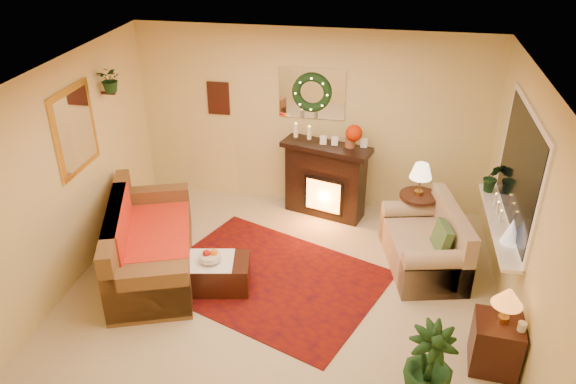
% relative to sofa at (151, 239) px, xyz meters
% --- Properties ---
extents(floor, '(5.00, 5.00, 0.00)m').
position_rel_sofa_xyz_m(floor, '(1.66, -0.18, -0.43)').
color(floor, beige).
rests_on(floor, ground).
extents(ceiling, '(5.00, 5.00, 0.00)m').
position_rel_sofa_xyz_m(ceiling, '(1.66, -0.18, 2.17)').
color(ceiling, white).
rests_on(ceiling, ground).
extents(wall_back, '(5.00, 5.00, 0.00)m').
position_rel_sofa_xyz_m(wall_back, '(1.66, 2.07, 0.87)').
color(wall_back, '#EFD88C').
rests_on(wall_back, ground).
extents(wall_front, '(5.00, 5.00, 0.00)m').
position_rel_sofa_xyz_m(wall_front, '(1.66, -2.43, 0.87)').
color(wall_front, '#EFD88C').
rests_on(wall_front, ground).
extents(wall_left, '(4.50, 4.50, 0.00)m').
position_rel_sofa_xyz_m(wall_left, '(-0.84, -0.18, 0.87)').
color(wall_left, '#EFD88C').
rests_on(wall_left, ground).
extents(wall_right, '(4.50, 4.50, 0.00)m').
position_rel_sofa_xyz_m(wall_right, '(4.16, -0.18, 0.87)').
color(wall_right, '#EFD88C').
rests_on(wall_right, ground).
extents(area_rug, '(3.07, 2.72, 0.01)m').
position_rel_sofa_xyz_m(area_rug, '(1.47, 0.03, -0.42)').
color(area_rug, '#600C13').
rests_on(area_rug, floor).
extents(sofa, '(1.56, 2.28, 0.90)m').
position_rel_sofa_xyz_m(sofa, '(0.00, 0.00, 0.00)').
color(sofa, '#513320').
rests_on(sofa, floor).
extents(red_throw, '(0.83, 1.34, 0.02)m').
position_rel_sofa_xyz_m(red_throw, '(-0.01, 0.15, 0.03)').
color(red_throw, red).
rests_on(red_throw, sofa).
extents(fireplace, '(1.16, 0.65, 1.02)m').
position_rel_sofa_xyz_m(fireplace, '(1.92, 1.74, 0.12)').
color(fireplace, black).
rests_on(fireplace, floor).
extents(poinsettia, '(0.23, 0.23, 0.23)m').
position_rel_sofa_xyz_m(poinsettia, '(2.29, 1.69, 0.87)').
color(poinsettia, '#B72000').
rests_on(poinsettia, fireplace).
extents(mantel_candle_a, '(0.06, 0.06, 0.19)m').
position_rel_sofa_xyz_m(mantel_candle_a, '(1.49, 1.76, 0.83)').
color(mantel_candle_a, beige).
rests_on(mantel_candle_a, fireplace).
extents(mantel_candle_b, '(0.06, 0.06, 0.18)m').
position_rel_sofa_xyz_m(mantel_candle_b, '(1.69, 1.70, 0.83)').
color(mantel_candle_b, '#F2E3C6').
rests_on(mantel_candle_b, fireplace).
extents(mantel_mirror, '(0.92, 0.02, 0.72)m').
position_rel_sofa_xyz_m(mantel_mirror, '(1.66, 2.05, 1.27)').
color(mantel_mirror, white).
rests_on(mantel_mirror, wall_back).
extents(wreath, '(0.55, 0.11, 0.55)m').
position_rel_sofa_xyz_m(wreath, '(1.66, 2.01, 1.29)').
color(wreath, '#194719').
rests_on(wreath, wall_back).
extents(wall_art, '(0.32, 0.03, 0.48)m').
position_rel_sofa_xyz_m(wall_art, '(0.31, 2.05, 1.12)').
color(wall_art, '#381E11').
rests_on(wall_art, wall_back).
extents(gold_mirror, '(0.03, 0.84, 1.00)m').
position_rel_sofa_xyz_m(gold_mirror, '(-0.82, 0.12, 1.32)').
color(gold_mirror, gold).
rests_on(gold_mirror, wall_left).
extents(hanging_plant, '(0.33, 0.28, 0.36)m').
position_rel_sofa_xyz_m(hanging_plant, '(-0.68, 0.87, 1.54)').
color(hanging_plant, '#194719').
rests_on(hanging_plant, wall_left).
extents(loveseat, '(1.10, 1.54, 0.81)m').
position_rel_sofa_xyz_m(loveseat, '(3.28, 0.66, -0.01)').
color(loveseat, tan).
rests_on(loveseat, floor).
extents(window_frame, '(0.03, 1.86, 1.36)m').
position_rel_sofa_xyz_m(window_frame, '(4.15, 0.37, 1.12)').
color(window_frame, white).
rests_on(window_frame, wall_right).
extents(window_glass, '(0.02, 1.70, 1.22)m').
position_rel_sofa_xyz_m(window_glass, '(4.13, 0.37, 1.12)').
color(window_glass, black).
rests_on(window_glass, wall_right).
extents(window_sill, '(0.22, 1.86, 0.04)m').
position_rel_sofa_xyz_m(window_sill, '(4.04, 0.37, 0.44)').
color(window_sill, white).
rests_on(window_sill, wall_right).
extents(mini_tree, '(0.19, 0.19, 0.29)m').
position_rel_sofa_xyz_m(mini_tree, '(4.08, -0.06, 0.61)').
color(mini_tree, white).
rests_on(mini_tree, window_sill).
extents(sill_plant, '(0.27, 0.22, 0.50)m').
position_rel_sofa_xyz_m(sill_plant, '(4.04, 1.11, 0.66)').
color(sill_plant, '#235D23').
rests_on(sill_plant, window_sill).
extents(side_table_round, '(0.53, 0.53, 0.65)m').
position_rel_sofa_xyz_m(side_table_round, '(3.21, 1.31, -0.10)').
color(side_table_round, '#432E1B').
rests_on(side_table_round, floor).
extents(lamp_cream, '(0.29, 0.29, 0.44)m').
position_rel_sofa_xyz_m(lamp_cream, '(3.20, 1.33, 0.45)').
color(lamp_cream, '#FFEDAD').
rests_on(lamp_cream, side_table_round).
extents(end_table_square, '(0.49, 0.49, 0.55)m').
position_rel_sofa_xyz_m(end_table_square, '(3.92, -0.95, -0.16)').
color(end_table_square, '#552A17').
rests_on(end_table_square, floor).
extents(lamp_tiffany, '(0.29, 0.29, 0.43)m').
position_rel_sofa_xyz_m(lamp_tiffany, '(3.95, -0.93, 0.32)').
color(lamp_tiffany, orange).
rests_on(lamp_tiffany, end_table_square).
extents(coffee_table, '(0.96, 0.64, 0.37)m').
position_rel_sofa_xyz_m(coffee_table, '(0.82, -0.24, -0.22)').
color(coffee_table, black).
rests_on(coffee_table, floor).
extents(fruit_bowl, '(0.25, 0.25, 0.06)m').
position_rel_sofa_xyz_m(fruit_bowl, '(0.83, -0.26, 0.02)').
color(fruit_bowl, silver).
rests_on(fruit_bowl, coffee_table).
extents(floor_palm, '(1.69, 1.69, 2.43)m').
position_rel_sofa_xyz_m(floor_palm, '(3.26, -1.47, 0.02)').
color(floor_palm, '#1A401A').
rests_on(floor_palm, floor).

